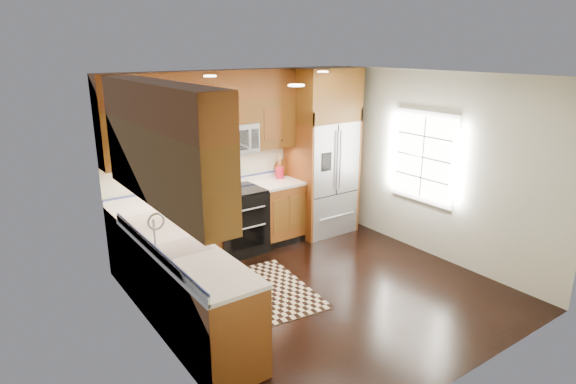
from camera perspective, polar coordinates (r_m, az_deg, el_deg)
ground at (r=6.10m, az=4.05°, el=-11.60°), size 4.00×4.00×0.00m
wall_back at (r=7.20m, az=-5.88°, el=3.93°), size 4.00×0.02×2.60m
wall_left at (r=4.64m, az=-15.13°, el=-3.93°), size 0.02×4.00×2.60m
wall_right at (r=7.00m, az=17.06°, el=2.90°), size 0.02×4.00×2.60m
window at (r=7.08m, az=15.75°, el=4.00°), size 0.04×1.10×1.30m
base_cabinets at (r=6.00m, az=-10.68°, el=-7.56°), size 2.85×3.00×0.90m
countertop at (r=5.98m, az=-10.16°, el=-2.76°), size 2.86×3.01×0.04m
upper_cabinets at (r=5.75m, az=-11.61°, el=7.76°), size 2.85×3.00×1.15m
range at (r=7.04m, az=-6.11°, el=-3.45°), size 0.76×0.67×0.95m
microwave at (r=6.83m, az=-6.96°, el=6.28°), size 0.76×0.40×0.42m
refrigerator at (r=7.62m, az=4.07°, el=4.72°), size 0.98×0.75×2.60m
sink_faucet at (r=5.04m, az=-12.96°, el=-5.85°), size 0.54×0.44×0.37m
rug at (r=6.10m, az=-2.03°, el=-11.48°), size 1.04×1.56×0.01m
knife_block at (r=6.77m, az=-10.04°, el=0.88°), size 0.13×0.16×0.31m
utensil_crock at (r=7.43m, az=-1.00°, el=2.61°), size 0.15×0.15×0.38m
cutting_board at (r=7.62m, az=-0.67°, el=2.02°), size 0.30×0.30×0.02m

